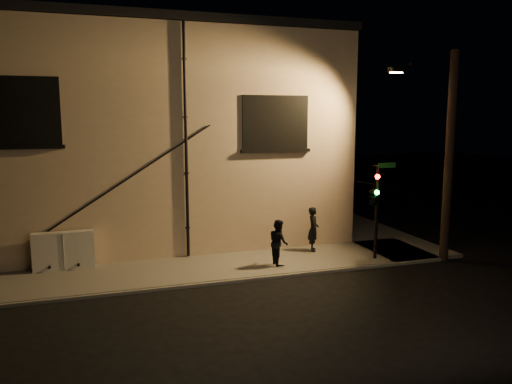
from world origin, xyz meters
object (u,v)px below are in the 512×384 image
object	(u,v)px
pedestrian_a	(313,229)
streetlamp_pole	(446,152)
utility_cabinet	(64,251)
traffic_signal	(374,196)
pedestrian_b	(279,242)

from	to	relation	value
pedestrian_a	streetlamp_pole	xyz separation A→B (m)	(4.09, -2.25, 2.99)
utility_cabinet	traffic_signal	xyz separation A→B (m)	(10.47, -2.19, 1.69)
traffic_signal	pedestrian_a	bearing A→B (deg)	130.88
pedestrian_b	traffic_signal	xyz separation A→B (m)	(3.41, -0.49, 1.54)
pedestrian_a	pedestrian_b	distance (m)	2.27
pedestrian_a	traffic_signal	bearing A→B (deg)	-118.88
utility_cabinet	pedestrian_a	distance (m)	8.97
pedestrian_a	streetlamp_pole	size ratio (longest dim) A/B	0.23
utility_cabinet	traffic_signal	world-z (taller)	traffic_signal
pedestrian_b	streetlamp_pole	size ratio (longest dim) A/B	0.21
pedestrian_b	traffic_signal	bearing A→B (deg)	-98.33
utility_cabinet	streetlamp_pole	size ratio (longest dim) A/B	0.26
pedestrian_a	pedestrian_b	size ratio (longest dim) A/B	1.07
streetlamp_pole	traffic_signal	bearing A→B (deg)	169.11
pedestrian_a	pedestrian_b	xyz separation A→B (m)	(-1.89, -1.26, -0.05)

